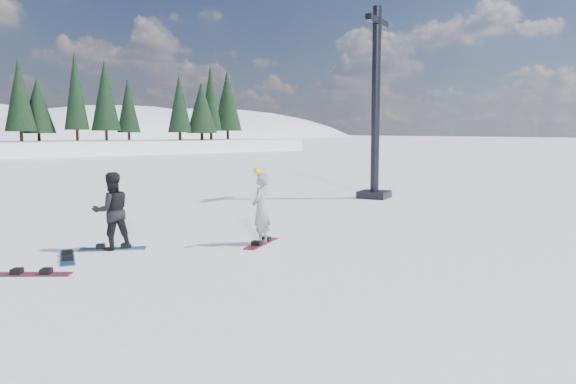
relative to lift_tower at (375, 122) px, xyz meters
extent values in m
plane|color=white|center=(-11.99, -3.88, -3.11)|extent=(420.00, 420.00, 0.00)
ellipsoid|color=white|center=(98.01, 181.12, -16.97)|extent=(156.00, 120.00, 50.40)
ellipsoid|color=white|center=(48.01, 146.12, -15.48)|extent=(117.00, 90.00, 45.00)
cone|color=black|center=(-1.63, 51.12, 2.14)|extent=(3.20, 3.20, 7.50)
cone|color=black|center=(1.83, 51.12, 2.14)|extent=(3.20, 3.20, 7.50)
cone|color=black|center=(5.28, 51.12, 2.14)|extent=(3.20, 3.20, 7.50)
cone|color=black|center=(8.74, 51.12, 2.14)|extent=(3.20, 3.20, 7.50)
cone|color=black|center=(12.19, 51.12, 2.14)|extent=(3.20, 3.20, 7.50)
cone|color=black|center=(15.65, 51.12, 2.14)|extent=(3.20, 3.20, 7.50)
cone|color=black|center=(19.10, 51.12, 2.14)|extent=(3.20, 3.20, 7.50)
cone|color=black|center=(22.56, 51.12, 2.14)|extent=(3.20, 3.20, 7.50)
cone|color=black|center=(26.01, 51.12, 2.14)|extent=(3.20, 3.20, 7.50)
cylinder|color=black|center=(0.00, 0.00, 0.71)|extent=(0.34, 0.34, 7.63)
cube|color=black|center=(0.00, 0.00, 3.95)|extent=(2.02, 1.06, 0.24)
cube|color=black|center=(0.00, 0.00, -2.96)|extent=(1.51, 1.51, 0.29)
imported|color=#949498|center=(-9.10, -4.74, -2.24)|extent=(0.76, 0.70, 1.74)
sphere|color=#DAD70B|center=(-9.30, -4.86, -1.31)|extent=(0.18, 0.18, 0.18)
imported|color=black|center=(-12.16, -3.07, -2.20)|extent=(0.94, 0.77, 1.80)
cube|color=maroon|center=(-9.10, -4.74, -3.09)|extent=(1.43, 1.01, 0.03)
cube|color=#1C679A|center=(-12.16, -3.07, -3.09)|extent=(1.42, 1.02, 0.03)
cube|color=maroon|center=(-14.27, -4.39, -3.09)|extent=(1.36, 1.14, 0.03)
cube|color=navy|center=(-13.30, -3.40, -3.09)|extent=(0.69, 1.52, 0.03)
camera|label=1|loc=(-16.95, -15.66, -0.35)|focal=35.00mm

